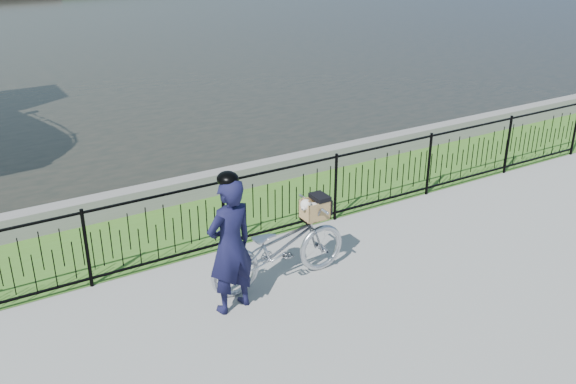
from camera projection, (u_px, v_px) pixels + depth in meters
ground at (341, 279)px, 8.85m from camera, size 120.00×120.00×0.00m
grass_strip at (253, 210)px, 10.89m from camera, size 60.00×2.00×0.01m
quay_wall at (226, 180)px, 11.60m from camera, size 60.00×0.30×0.40m
fence at (282, 200)px, 9.88m from camera, size 14.00×0.06×1.15m
bicycle_rig at (280, 246)px, 8.60m from camera, size 2.03×0.71×1.17m
cyclist at (230, 244)px, 7.85m from camera, size 0.72×0.54×1.86m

